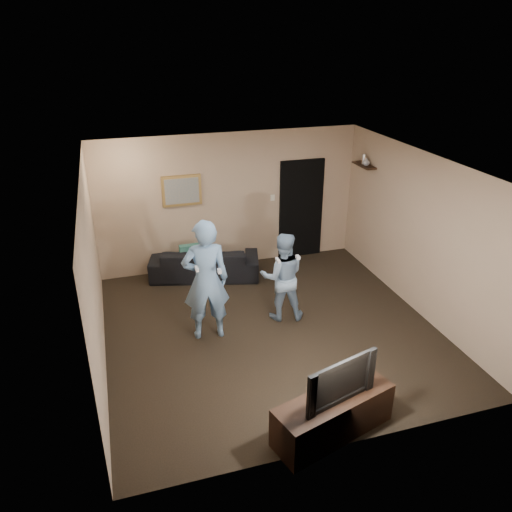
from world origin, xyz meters
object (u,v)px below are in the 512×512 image
object	(u,v)px
sofa	(205,262)
wii_player_right	(282,277)
tv_console	(333,415)
wii_player_left	(206,280)
television	(336,378)

from	to	relation	value
sofa	wii_player_right	xyz separation A→B (m)	(0.90, -1.79, 0.44)
tv_console	wii_player_left	size ratio (longest dim) A/B	0.78
wii_player_right	wii_player_left	bearing A→B (deg)	-171.78
wii_player_left	wii_player_right	xyz separation A→B (m)	(1.26, 0.18, -0.21)
sofa	wii_player_left	distance (m)	2.11
tv_console	wii_player_right	xyz separation A→B (m)	(0.29, 2.59, 0.48)
sofa	television	size ratio (longest dim) A/B	2.10
television	wii_player_right	size ratio (longest dim) A/B	0.66
television	sofa	bearing A→B (deg)	81.47
wii_player_right	sofa	bearing A→B (deg)	116.68
wii_player_left	wii_player_right	world-z (taller)	wii_player_left
wii_player_left	tv_console	bearing A→B (deg)	-68.16
sofa	wii_player_left	size ratio (longest dim) A/B	1.06
wii_player_left	television	bearing A→B (deg)	-68.16
wii_player_left	wii_player_right	distance (m)	1.29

